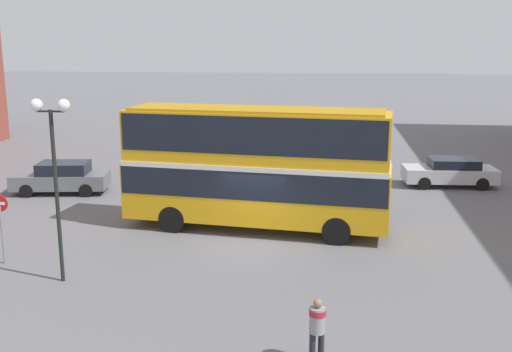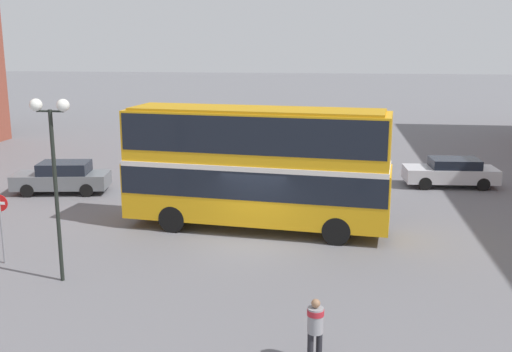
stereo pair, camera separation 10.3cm
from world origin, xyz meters
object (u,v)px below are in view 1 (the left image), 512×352
Objects in this scene: double_decker_bus at (256,161)px; pedestrian_foreground at (317,324)px; parked_car_kerb_near at (62,178)px; street_lamp_twin_globe at (53,144)px; no_entry_sign at (1,218)px; parked_car_kerb_far at (450,172)px.

double_decker_bus is 10.40m from pedestrian_foreground.
parked_car_kerb_near is 12.14m from street_lamp_twin_globe.
pedestrian_foreground is 11.76m from no_entry_sign.
parked_car_kerb_far is at bearing 37.90° from no_entry_sign.
parked_car_kerb_near is at bearing 103.59° from no_entry_sign.
parked_car_kerb_near is at bearing 114.71° from street_lamp_twin_globe.
pedestrian_foreground is 0.67× the size of no_entry_sign.
parked_car_kerb_far is (19.21, 3.82, -0.02)m from parked_car_kerb_near.
no_entry_sign is at bearing -142.58° from double_decker_bus.
parked_car_kerb_near is at bearing 6.50° from pedestrian_foreground.
street_lamp_twin_globe is (-7.99, 3.93, 3.34)m from pedestrian_foreground.
parked_car_kerb_far is at bearing -54.24° from pedestrian_foreground.
no_entry_sign reaches higher than pedestrian_foreground.
street_lamp_twin_globe is at bearing -24.51° from no_entry_sign.
pedestrian_foreground is at bearing -26.20° from street_lamp_twin_globe.
no_entry_sign is at bearing 29.14° from pedestrian_foreground.
street_lamp_twin_globe is (4.86, -10.55, 3.54)m from parked_car_kerb_near.
double_decker_bus is at bearing 146.71° from parked_car_kerb_near.
pedestrian_foreground is 19.36m from parked_car_kerb_near.
pedestrian_foreground is at bearing -25.79° from no_entry_sign.
street_lamp_twin_globe is (-5.34, -5.96, 1.56)m from double_decker_bus.
street_lamp_twin_globe is at bearing 41.20° from parked_car_kerb_far.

